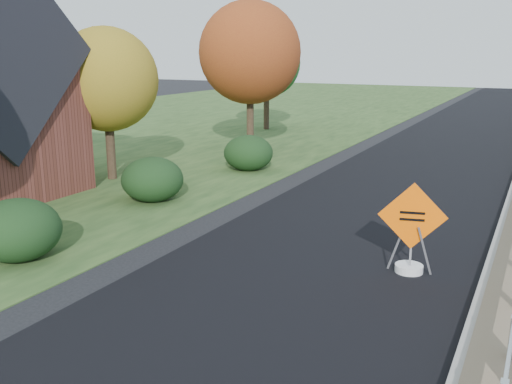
% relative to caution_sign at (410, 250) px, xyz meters
% --- Properties ---
extents(grass_verge_near, '(30.00, 120.00, 0.03)m').
position_rel_caution_sign_xyz_m(grass_verge_near, '(-21.66, 12.54, -0.52)').
color(grass_verge_near, '#27431C').
rests_on(grass_verge_near, ground).
extents(milled_overlay, '(7.20, 120.00, 0.01)m').
position_rel_caution_sign_xyz_m(milled_overlay, '(-2.06, 12.54, -0.53)').
color(milled_overlay, black).
rests_on(milled_overlay, ground).
extents(hedge_south, '(2.09, 2.09, 1.52)m').
position_rel_caution_sign_xyz_m(hedge_south, '(-8.66, -3.46, 0.22)').
color(hedge_south, black).
rests_on(hedge_south, ground).
extents(hedge_mid, '(2.09, 2.09, 1.52)m').
position_rel_caution_sign_xyz_m(hedge_mid, '(-9.16, 2.54, 0.22)').
color(hedge_mid, black).
rests_on(hedge_mid, ground).
extents(hedge_north, '(2.09, 2.09, 1.52)m').
position_rel_caution_sign_xyz_m(hedge_north, '(-8.66, 8.54, 0.22)').
color(hedge_north, black).
rests_on(hedge_north, ground).
extents(tree_near_yellow, '(3.96, 3.96, 5.88)m').
position_rel_caution_sign_xyz_m(tree_near_yellow, '(-12.66, 4.54, 3.35)').
color(tree_near_yellow, '#473523').
rests_on(tree_near_yellow, ground).
extents(tree_near_red, '(4.95, 4.95, 7.35)m').
position_rel_caution_sign_xyz_m(tree_near_red, '(-10.66, 12.54, 4.33)').
color(tree_near_red, '#473523').
rests_on(tree_near_red, ground).
extents(tree_near_back, '(4.29, 4.29, 6.37)m').
position_rel_caution_sign_xyz_m(tree_near_back, '(-13.66, 20.54, 3.67)').
color(tree_near_back, '#473523').
rests_on(tree_near_back, ground).
extents(caution_sign, '(1.50, 0.64, 2.12)m').
position_rel_caution_sign_xyz_m(caution_sign, '(0.00, 0.00, 0.00)').
color(caution_sign, white).
rests_on(caution_sign, ground).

